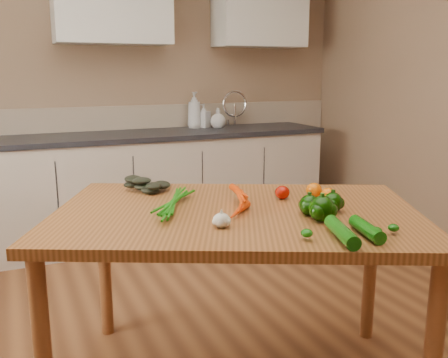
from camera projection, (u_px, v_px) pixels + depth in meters
room at (239, 106)px, 2.15m from camera, size 4.04×5.04×2.64m
counter_run at (160, 184)px, 4.21m from camera, size 2.84×0.64×1.14m
upper_cabinets at (186, 2)px, 4.12m from camera, size 2.15×0.35×0.70m
table at (236, 230)px, 2.13m from camera, size 1.80×1.54×0.82m
soap_bottle_a at (194, 110)px, 4.36m from camera, size 0.17×0.17×0.31m
soap_bottle_b at (204, 116)px, 4.41m from camera, size 0.13×0.13×0.21m
soap_bottle_c at (218, 118)px, 4.37m from camera, size 0.15×0.15×0.17m
carrot_bunch at (220, 200)px, 2.13m from camera, size 0.35×0.32×0.08m
leafy_greens at (147, 180)px, 2.44m from camera, size 0.22×0.20×0.11m
garlic_bulb at (222, 220)px, 1.87m from camera, size 0.07×0.07×0.06m
pepper_a at (309, 205)px, 2.03m from camera, size 0.08×0.08×0.08m
pepper_b at (333, 202)px, 2.08m from camera, size 0.08×0.08×0.08m
pepper_c at (322, 209)px, 1.95m from camera, size 0.10×0.10×0.10m
tomato_a at (282, 192)px, 2.29m from camera, size 0.07×0.07×0.06m
tomato_b at (314, 190)px, 2.32m from camera, size 0.07×0.07×0.07m
tomato_c at (328, 194)px, 2.26m from camera, size 0.06×0.06×0.06m
zucchini_a at (367, 229)px, 1.78m from camera, size 0.10×0.21×0.05m
zucchini_b at (342, 232)px, 1.74m from camera, size 0.13×0.25×0.05m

